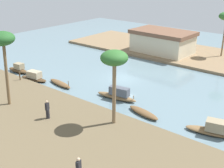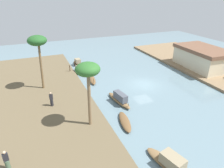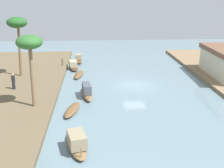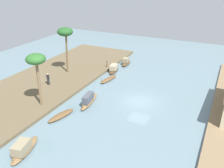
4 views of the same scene
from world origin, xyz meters
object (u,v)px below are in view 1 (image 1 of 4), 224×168
at_px(sampan_near_left_bank, 214,129).
at_px(palm_tree_left_far, 114,61).
at_px(sampan_downstream_large, 34,77).
at_px(palm_tree_left_near, 2,41).
at_px(riverside_building, 163,41).
at_px(person_on_near_bank, 47,110).
at_px(sampan_upstream_small, 60,83).
at_px(sampan_open_hull, 118,95).
at_px(sampan_with_red_awning, 143,113).
at_px(sampan_with_tall_canopy, 19,69).
at_px(mooring_post, 20,76).

height_order(sampan_near_left_bank, palm_tree_left_far, palm_tree_left_far).
bearing_deg(sampan_downstream_large, palm_tree_left_near, -63.85).
distance_m(palm_tree_left_far, riverside_building, 24.60).
bearing_deg(person_on_near_bank, sampan_upstream_small, -150.00).
bearing_deg(palm_tree_left_far, sampan_open_hull, 125.27).
relative_size(sampan_upstream_small, sampan_with_red_awning, 1.07).
bearing_deg(sampan_with_tall_canopy, sampan_with_red_awning, -4.63).
height_order(sampan_near_left_bank, riverside_building, riverside_building).
xyz_separation_m(sampan_open_hull, mooring_post, (-12.00, -3.62, 0.36)).
bearing_deg(sampan_near_left_bank, palm_tree_left_far, -164.04).
relative_size(sampan_open_hull, riverside_building, 0.49).
xyz_separation_m(palm_tree_left_near, palm_tree_left_far, (10.38, 3.49, -0.71)).
distance_m(sampan_upstream_small, palm_tree_left_far, 12.94).
height_order(sampan_upstream_small, person_on_near_bank, person_on_near_bank).
xyz_separation_m(sampan_with_red_awning, person_on_near_bank, (-5.85, -6.57, 0.91)).
bearing_deg(sampan_upstream_small, sampan_open_hull, 16.85).
height_order(sampan_downstream_large, riverside_building, riverside_building).
bearing_deg(sampan_with_tall_canopy, sampan_upstream_small, -2.55).
bearing_deg(sampan_downstream_large, sampan_upstream_small, 4.90).
relative_size(sampan_downstream_large, person_on_near_bank, 2.35).
bearing_deg(sampan_downstream_large, mooring_post, -119.76).
height_order(mooring_post, palm_tree_left_near, palm_tree_left_near).
bearing_deg(palm_tree_left_near, sampan_with_red_awning, 31.88).
bearing_deg(sampan_with_red_awning, riverside_building, 128.27).
distance_m(person_on_near_bank, palm_tree_left_near, 7.70).
bearing_deg(riverside_building, sampan_with_red_awning, -62.14).
distance_m(sampan_with_tall_canopy, sampan_upstream_small, 7.68).
distance_m(sampan_open_hull, sampan_with_red_awning, 4.27).
bearing_deg(palm_tree_left_far, palm_tree_left_near, -161.41).
distance_m(sampan_upstream_small, sampan_downstream_large, 3.82).
bearing_deg(riverside_building, sampan_open_hull, -71.74).
distance_m(sampan_open_hull, sampan_downstream_large, 11.60).
xyz_separation_m(sampan_upstream_small, palm_tree_left_far, (11.03, -3.56, 5.77)).
relative_size(sampan_with_red_awning, palm_tree_left_near, 0.53).
bearing_deg(riverside_building, palm_tree_left_far, -67.34).
bearing_deg(sampan_with_red_awning, person_on_near_bank, -119.27).
relative_size(sampan_near_left_bank, sampan_with_tall_canopy, 1.21).
distance_m(sampan_open_hull, person_on_near_bank, 8.02).
bearing_deg(sampan_open_hull, sampan_near_left_bank, -11.26).
height_order(sampan_with_tall_canopy, sampan_open_hull, sampan_open_hull).
height_order(palm_tree_left_near, riverside_building, palm_tree_left_near).
bearing_deg(sampan_with_tall_canopy, sampan_open_hull, 0.16).
relative_size(mooring_post, riverside_building, 0.11).
bearing_deg(riverside_building, person_on_near_bank, -80.30).
bearing_deg(sampan_near_left_bank, sampan_with_tall_canopy, 168.36).
bearing_deg(person_on_near_bank, sampan_with_tall_canopy, -126.50).
bearing_deg(palm_tree_left_near, mooring_post, 137.26).
bearing_deg(person_on_near_bank, sampan_near_left_bank, 108.82).
bearing_deg(sampan_downstream_large, sampan_with_red_awning, -6.17).
relative_size(sampan_upstream_small, riverside_building, 0.42).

